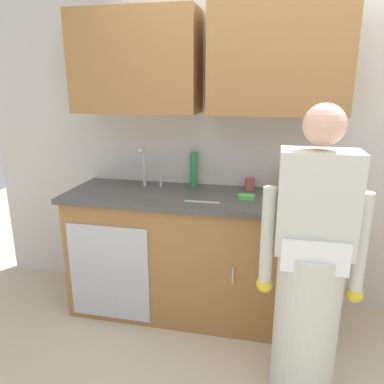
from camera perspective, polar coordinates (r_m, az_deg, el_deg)
kitchen_wall_with_uppers at (r=2.83m, az=10.84°, el=11.22°), size 4.80×0.44×2.70m
counter_cabinet at (r=2.86m, az=1.08°, el=-9.87°), size 1.90×0.62×0.90m
countertop at (r=2.69m, az=1.20°, el=-0.81°), size 1.96×0.66×0.04m
sink at (r=2.80m, az=-7.42°, el=-0.11°), size 0.50×0.36×0.35m
person_at_sink at (r=2.11m, az=17.44°, el=-13.19°), size 0.55×0.34×1.62m
bottle_water_tall at (r=2.80m, az=13.58°, el=2.03°), size 0.06×0.06×0.21m
bottle_cleaner_spray at (r=2.82m, az=17.20°, el=1.76°), size 0.06×0.06×0.20m
bottle_soap at (r=2.83m, az=19.39°, el=1.92°), size 0.06×0.06×0.23m
bottle_dish_liquid at (r=2.89m, az=0.29°, el=3.52°), size 0.06×0.06×0.26m
cup_by_sink at (r=2.83m, az=8.78°, el=1.23°), size 0.08×0.08×0.09m
knife_on_counter at (r=2.51m, az=1.51°, el=-1.51°), size 0.24×0.03×0.01m
sponge at (r=2.60m, az=8.30°, el=-0.74°), size 0.11×0.07×0.03m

